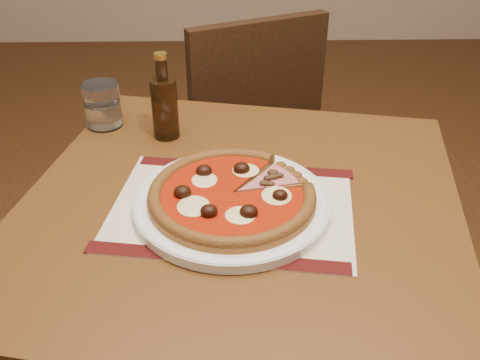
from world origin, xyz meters
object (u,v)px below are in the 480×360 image
Objects in this scene: table at (240,242)px; bottle at (165,105)px; water_glass at (102,105)px; plate at (232,203)px; chair_far at (243,129)px; pizza at (232,194)px.

bottle is (-0.16, 0.25, 0.18)m from table.
table is 9.37× the size of water_glass.
water_glass is (-0.29, 0.33, 0.04)m from plate.
plate is at bearing 63.68° from chair_far.
chair_far is 4.65× the size of bottle.
chair_far is at bearing 52.62° from water_glass.
chair_far is at bearing 88.16° from table.
plate is (-0.04, -0.76, 0.25)m from chair_far.
water_glass is (-0.29, 0.33, 0.02)m from pizza.
bottle is at bearing -21.08° from water_glass.
table is 4.92× the size of bottle.
bottle is at bearing 117.50° from plate.
pizza is at bearing -62.55° from bottle.
plate reaches higher than table.
water_glass is 0.53× the size of bottle.
water_glass is (-0.33, -0.43, 0.29)m from chair_far.
bottle is (-0.14, 0.27, 0.06)m from plate.
pizza is (-0.02, -0.03, 0.13)m from table.
bottle is at bearing 122.51° from table.
plate is at bearing -119.82° from table.
chair_far is 0.62m from water_glass.
plate is 0.02m from pizza.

